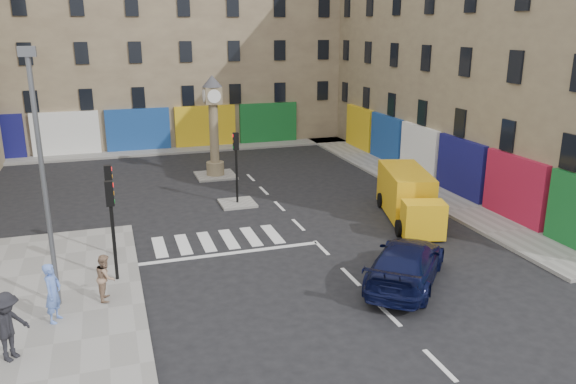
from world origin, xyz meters
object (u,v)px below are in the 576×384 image
clock_pillar (213,120)px  pedestrian_blue (53,293)px  navy_sedan (406,263)px  traffic_light_island (236,156)px  yellow_van (408,196)px  traffic_light_left_near (111,215)px  traffic_light_left_far (110,196)px  lamp_post (42,168)px  pedestrian_dark (7,327)px  pedestrian_tan (106,277)px

clock_pillar → pedestrian_blue: 18.46m
navy_sedan → traffic_light_island: bearing=-31.3°
traffic_light_island → yellow_van: bearing=-32.7°
traffic_light_left_near → yellow_van: size_ratio=0.57×
yellow_van → traffic_light_island: bearing=163.2°
traffic_light_left_far → lamp_post: size_ratio=0.45×
traffic_light_left_near → pedestrian_dark: 5.52m
yellow_van → pedestrian_tan: yellow_van is taller
traffic_light_island → pedestrian_dark: bearing=-127.1°
traffic_light_island → lamp_post: (-8.20, -9.20, 2.20)m
pedestrian_blue → pedestrian_dark: bearing=173.2°
navy_sedan → pedestrian_dark: size_ratio=2.73×
clock_pillar → pedestrian_tan: size_ratio=3.81×
traffic_light_island → navy_sedan: 11.82m
traffic_light_left_near → yellow_van: bearing=12.7°
pedestrian_tan → yellow_van: bearing=-67.3°
traffic_light_left_far → pedestrian_dark: bearing=-113.3°
traffic_light_left_far → pedestrian_tan: bearing=-95.3°
navy_sedan → pedestrian_blue: pedestrian_blue is taller
clock_pillar → yellow_van: (7.36, -10.72, -2.42)m
lamp_post → pedestrian_blue: 3.86m
pedestrian_tan → lamp_post: bearing=90.0°
lamp_post → clock_pillar: size_ratio=1.36×
traffic_light_left_far → pedestrian_blue: bearing=-111.1°
clock_pillar → yellow_van: clock_pillar is taller
yellow_van → lamp_post: bearing=-148.0°
navy_sedan → yellow_van: bearing=-79.7°
yellow_van → pedestrian_blue: yellow_van is taller
traffic_light_left_near → traffic_light_island: (6.30, 7.80, -0.03)m
pedestrian_blue → pedestrian_tan: pedestrian_blue is taller
pedestrian_dark → traffic_light_left_near: bearing=7.4°
traffic_light_left_near → traffic_light_left_far: bearing=90.0°
traffic_light_island → traffic_light_left_near: bearing=-128.9°
traffic_light_left_near → pedestrian_dark: traffic_light_left_near is taller
pedestrian_blue → clock_pillar: bearing=-4.8°
traffic_light_left_near → navy_sedan: bearing=-18.3°
traffic_light_left_near → pedestrian_tan: size_ratio=2.31×
lamp_post → pedestrian_dark: size_ratio=4.15×
pedestrian_tan → pedestrian_blue: bearing=128.3°
lamp_post → yellow_van: bearing=16.0°
traffic_light_left_near → traffic_light_left_far: 2.40m
traffic_light_island → pedestrian_tan: traffic_light_island is taller
traffic_light_left_near → clock_pillar: 15.19m
traffic_light_left_far → navy_sedan: bearing=-29.7°
traffic_light_left_near → pedestrian_dark: (-2.94, -4.43, -1.47)m
clock_pillar → lamp_post: bearing=-118.4°
traffic_light_left_near → clock_pillar: bearing=65.5°
clock_pillar → traffic_light_island: bearing=-90.0°
traffic_light_left_far → pedestrian_dark: 7.58m
traffic_light_island → pedestrian_blue: size_ratio=1.92×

